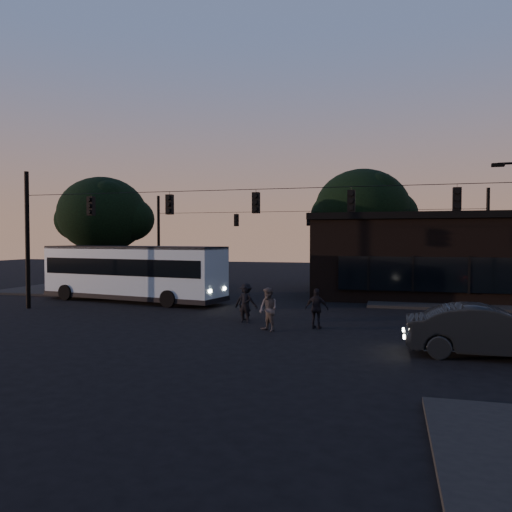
% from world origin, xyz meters
% --- Properties ---
extents(ground, '(120.00, 120.00, 0.00)m').
position_xyz_m(ground, '(0.00, 0.00, 0.00)').
color(ground, black).
rests_on(ground, ground).
extents(sidewalk_far_right, '(14.00, 10.00, 0.15)m').
position_xyz_m(sidewalk_far_right, '(12.00, 14.00, 0.07)').
color(sidewalk_far_right, black).
rests_on(sidewalk_far_right, ground).
extents(sidewalk_far_left, '(14.00, 10.00, 0.15)m').
position_xyz_m(sidewalk_far_left, '(-14.00, 14.00, 0.07)').
color(sidewalk_far_left, black).
rests_on(sidewalk_far_left, ground).
extents(building, '(15.40, 10.41, 5.40)m').
position_xyz_m(building, '(9.00, 15.97, 2.71)').
color(building, black).
rests_on(building, ground).
extents(tree_behind, '(7.60, 7.60, 9.43)m').
position_xyz_m(tree_behind, '(4.00, 22.00, 6.19)').
color(tree_behind, black).
rests_on(tree_behind, ground).
extents(tree_left, '(6.40, 6.40, 8.30)m').
position_xyz_m(tree_left, '(-14.00, 13.00, 5.57)').
color(tree_left, black).
rests_on(tree_left, ground).
extents(signal_rig_near, '(26.24, 0.30, 7.50)m').
position_xyz_m(signal_rig_near, '(0.00, 4.00, 4.45)').
color(signal_rig_near, black).
rests_on(signal_rig_near, ground).
extents(signal_rig_far, '(26.24, 0.30, 7.50)m').
position_xyz_m(signal_rig_far, '(0.00, 20.00, 4.20)').
color(signal_rig_far, black).
rests_on(signal_rig_far, ground).
extents(bus, '(12.28, 4.86, 3.38)m').
position_xyz_m(bus, '(-8.95, 8.21, 1.89)').
color(bus, '#A3BFCF').
rests_on(bus, ground).
extents(car, '(5.09, 1.78, 1.68)m').
position_xyz_m(car, '(9.30, -1.70, 0.84)').
color(car, black).
rests_on(car, ground).
extents(pedestrian_a, '(0.64, 0.45, 1.66)m').
position_xyz_m(pedestrian_a, '(-0.14, 2.65, 0.83)').
color(pedestrian_a, black).
rests_on(pedestrian_a, ground).
extents(pedestrian_b, '(1.11, 1.08, 1.81)m').
position_xyz_m(pedestrian_b, '(1.38, 0.83, 0.90)').
color(pedestrian_b, '#4F4847').
rests_on(pedestrian_b, ground).
extents(pedestrian_c, '(1.05, 0.56, 1.72)m').
position_xyz_m(pedestrian_c, '(3.24, 1.94, 0.86)').
color(pedestrian_c, black).
rests_on(pedestrian_c, ground).
extents(pedestrian_d, '(1.19, 0.77, 1.73)m').
position_xyz_m(pedestrian_d, '(-0.31, 3.34, 0.87)').
color(pedestrian_d, black).
rests_on(pedestrian_d, ground).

